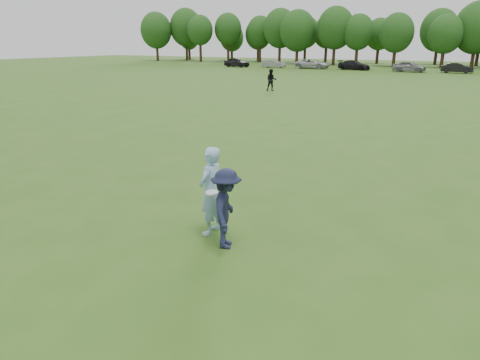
{
  "coord_description": "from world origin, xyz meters",
  "views": [
    {
      "loc": [
        3.66,
        -7.91,
        4.2
      ],
      "look_at": [
        -0.86,
        0.51,
        1.1
      ],
      "focal_mm": 32.0,
      "sensor_mm": 36.0,
      "label": 1
    }
  ],
  "objects_px": {
    "player_far_a": "(271,80)",
    "car_d": "(354,65)",
    "defender": "(226,209)",
    "thrower": "(210,191)",
    "car_a": "(237,62)",
    "car_c": "(312,64)",
    "car_e": "(409,66)",
    "car_f": "(457,68)",
    "car_b": "(274,64)"
  },
  "relations": [
    {
      "from": "car_a",
      "to": "car_e",
      "type": "distance_m",
      "value": 27.94
    },
    {
      "from": "defender",
      "to": "car_d",
      "type": "height_order",
      "value": "defender"
    },
    {
      "from": "car_a",
      "to": "car_c",
      "type": "relative_size",
      "value": 0.83
    },
    {
      "from": "defender",
      "to": "car_d",
      "type": "bearing_deg",
      "value": -11.35
    },
    {
      "from": "thrower",
      "to": "car_b",
      "type": "distance_m",
      "value": 65.1
    },
    {
      "from": "car_a",
      "to": "car_b",
      "type": "relative_size",
      "value": 1.14
    },
    {
      "from": "thrower",
      "to": "player_far_a",
      "type": "xyz_separation_m",
      "value": [
        -11.01,
        27.74,
        -0.07
      ]
    },
    {
      "from": "car_a",
      "to": "thrower",
      "type": "bearing_deg",
      "value": -144.0
    },
    {
      "from": "car_b",
      "to": "car_d",
      "type": "relative_size",
      "value": 0.81
    },
    {
      "from": "car_d",
      "to": "car_e",
      "type": "xyz_separation_m",
      "value": [
        8.17,
        -1.05,
        0.06
      ]
    },
    {
      "from": "thrower",
      "to": "defender",
      "type": "bearing_deg",
      "value": 54.98
    },
    {
      "from": "player_far_a",
      "to": "car_f",
      "type": "relative_size",
      "value": 0.45
    },
    {
      "from": "player_far_a",
      "to": "car_c",
      "type": "bearing_deg",
      "value": 77.16
    },
    {
      "from": "defender",
      "to": "car_d",
      "type": "distance_m",
      "value": 62.31
    },
    {
      "from": "thrower",
      "to": "car_e",
      "type": "height_order",
      "value": "thrower"
    },
    {
      "from": "car_d",
      "to": "car_a",
      "type": "bearing_deg",
      "value": 101.76
    },
    {
      "from": "thrower",
      "to": "player_far_a",
      "type": "distance_m",
      "value": 29.85
    },
    {
      "from": "thrower",
      "to": "car_d",
      "type": "xyz_separation_m",
      "value": [
        -11.86,
        60.6,
        -0.3
      ]
    },
    {
      "from": "defender",
      "to": "car_b",
      "type": "distance_m",
      "value": 65.76
    },
    {
      "from": "car_b",
      "to": "car_c",
      "type": "distance_m",
      "value": 6.59
    },
    {
      "from": "car_c",
      "to": "car_d",
      "type": "height_order",
      "value": "car_c"
    },
    {
      "from": "thrower",
      "to": "car_d",
      "type": "distance_m",
      "value": 61.76
    },
    {
      "from": "thrower",
      "to": "car_a",
      "type": "xyz_separation_m",
      "value": [
        -31.64,
        59.08,
        -0.23
      ]
    },
    {
      "from": "defender",
      "to": "car_a",
      "type": "xyz_separation_m",
      "value": [
        -32.3,
        59.52,
        -0.09
      ]
    },
    {
      "from": "car_d",
      "to": "car_f",
      "type": "xyz_separation_m",
      "value": [
        14.34,
        -0.23,
        -0.03
      ]
    },
    {
      "from": "car_a",
      "to": "car_b",
      "type": "height_order",
      "value": "car_a"
    },
    {
      "from": "car_e",
      "to": "car_f",
      "type": "height_order",
      "value": "car_e"
    },
    {
      "from": "car_f",
      "to": "thrower",
      "type": "bearing_deg",
      "value": 177.36
    },
    {
      "from": "car_d",
      "to": "car_f",
      "type": "relative_size",
      "value": 1.18
    },
    {
      "from": "thrower",
      "to": "car_d",
      "type": "bearing_deg",
      "value": -170.55
    },
    {
      "from": "thrower",
      "to": "car_c",
      "type": "bearing_deg",
      "value": -164.57
    },
    {
      "from": "player_far_a",
      "to": "car_c",
      "type": "distance_m",
      "value": 33.76
    },
    {
      "from": "defender",
      "to": "car_d",
      "type": "relative_size",
      "value": 0.35
    },
    {
      "from": "defender",
      "to": "car_e",
      "type": "distance_m",
      "value": 60.15
    },
    {
      "from": "player_far_a",
      "to": "defender",
      "type": "bearing_deg",
      "value": -93.33
    },
    {
      "from": "defender",
      "to": "car_e",
      "type": "xyz_separation_m",
      "value": [
        -4.36,
        59.99,
        -0.09
      ]
    },
    {
      "from": "thrower",
      "to": "car_c",
      "type": "relative_size",
      "value": 0.37
    },
    {
      "from": "car_a",
      "to": "car_b",
      "type": "distance_m",
      "value": 6.55
    },
    {
      "from": "defender",
      "to": "player_far_a",
      "type": "xyz_separation_m",
      "value": [
        -11.67,
        28.18,
        0.08
      ]
    },
    {
      "from": "thrower",
      "to": "car_a",
      "type": "bearing_deg",
      "value": -153.45
    },
    {
      "from": "car_c",
      "to": "car_e",
      "type": "bearing_deg",
      "value": -93.8
    },
    {
      "from": "car_d",
      "to": "car_f",
      "type": "bearing_deg",
      "value": -83.57
    },
    {
      "from": "defender",
      "to": "car_c",
      "type": "distance_m",
      "value": 64.04
    },
    {
      "from": "player_far_a",
      "to": "car_a",
      "type": "bearing_deg",
      "value": 97.53
    },
    {
      "from": "player_far_a",
      "to": "car_f",
      "type": "distance_m",
      "value": 35.3
    },
    {
      "from": "player_far_a",
      "to": "car_d",
      "type": "bearing_deg",
      "value": 65.66
    },
    {
      "from": "player_far_a",
      "to": "car_d",
      "type": "height_order",
      "value": "player_far_a"
    },
    {
      "from": "car_f",
      "to": "car_b",
      "type": "bearing_deg",
      "value": 90.38
    },
    {
      "from": "car_c",
      "to": "car_d",
      "type": "bearing_deg",
      "value": -89.92
    },
    {
      "from": "thrower",
      "to": "car_f",
      "type": "height_order",
      "value": "thrower"
    }
  ]
}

